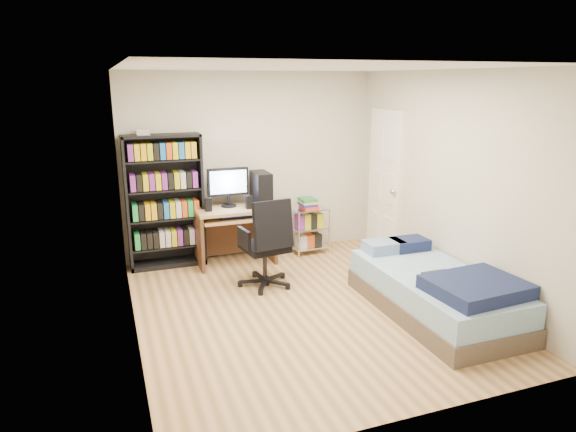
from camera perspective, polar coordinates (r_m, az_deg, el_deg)
name	(u,v)px	position (r m, az deg, el deg)	size (l,w,h in m)	color
room	(306,195)	(5.24, 1.97, 2.35)	(3.58, 4.08, 2.58)	tan
media_shelf	(165,200)	(6.78, -13.53, 1.73)	(0.97, 0.32, 1.80)	black
computer_desk	(241,212)	(6.85, -5.24, 0.49)	(1.01, 0.59, 1.27)	tan
office_chair	(267,259)	(6.06, -2.39, -4.78)	(0.73, 0.73, 1.09)	black
wire_cart	(309,217)	(7.20, 2.33, -0.10)	(0.53, 0.40, 0.80)	silver
bed	(436,291)	(5.62, 16.11, -8.04)	(1.00, 2.00, 0.57)	brown
door	(385,183)	(7.23, 10.71, 3.59)	(0.12, 0.80, 2.00)	white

